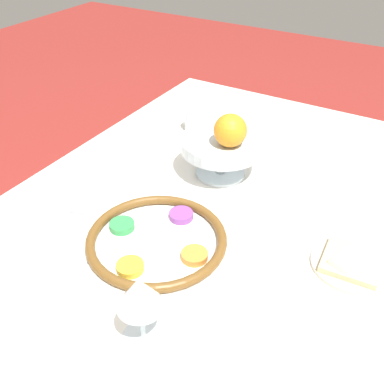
# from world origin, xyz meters

# --- Properties ---
(dining_table) EXTENTS (1.45, 1.10, 0.74)m
(dining_table) POSITION_xyz_m (0.00, 0.00, 0.37)
(dining_table) COLOR white
(dining_table) RESTS_ON ground_plane
(seder_plate) EXTENTS (0.28, 0.28, 0.03)m
(seder_plate) POSITION_xyz_m (-0.09, 0.13, 0.76)
(seder_plate) COLOR white
(seder_plate) RESTS_ON dining_table
(wine_glass) EXTENTS (0.07, 0.07, 0.14)m
(wine_glass) POSITION_xyz_m (-0.29, 0.03, 0.84)
(wine_glass) COLOR silver
(wine_glass) RESTS_ON dining_table
(fruit_stand) EXTENTS (0.20, 0.20, 0.10)m
(fruit_stand) POSITION_xyz_m (0.21, 0.15, 0.82)
(fruit_stand) COLOR silver
(fruit_stand) RESTS_ON dining_table
(orange_fruit) EXTENTS (0.08, 0.08, 0.08)m
(orange_fruit) POSITION_xyz_m (0.19, 0.12, 0.88)
(orange_fruit) COLOR orange
(orange_fruit) RESTS_ON fruit_stand
(bread_plate) EXTENTS (0.15, 0.15, 0.02)m
(bread_plate) POSITION_xyz_m (0.05, -0.22, 0.75)
(bread_plate) COLOR beige
(bread_plate) RESTS_ON dining_table
(napkin_roll) EXTENTS (0.16, 0.09, 0.04)m
(napkin_roll) POSITION_xyz_m (0.08, -0.22, 0.77)
(napkin_roll) COLOR white
(napkin_roll) RESTS_ON dining_table
(cup_near) EXTENTS (0.07, 0.07, 0.07)m
(cup_near) POSITION_xyz_m (0.38, 0.32, 0.78)
(cup_near) COLOR silver
(cup_near) RESTS_ON dining_table
(fork_left) EXTENTS (0.10, 0.18, 0.01)m
(fork_left) POSITION_xyz_m (-0.14, 0.40, 0.75)
(fork_left) COLOR silver
(fork_left) RESTS_ON dining_table
(fork_right) EXTENTS (0.09, 0.18, 0.01)m
(fork_right) POSITION_xyz_m (-0.11, 0.40, 0.75)
(fork_right) COLOR silver
(fork_right) RESTS_ON dining_table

